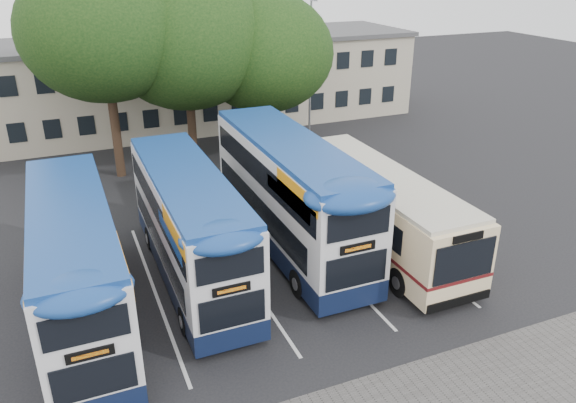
% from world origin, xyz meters
% --- Properties ---
extents(ground, '(120.00, 120.00, 0.00)m').
position_xyz_m(ground, '(0.00, 0.00, 0.00)').
color(ground, black).
rests_on(ground, ground).
extents(bay_lines, '(14.12, 11.00, 0.01)m').
position_xyz_m(bay_lines, '(-3.75, 5.00, 0.01)').
color(bay_lines, silver).
rests_on(bay_lines, ground).
extents(depot_building, '(32.40, 8.40, 6.20)m').
position_xyz_m(depot_building, '(0.00, 26.99, 3.15)').
color(depot_building, '#BBB296').
rests_on(depot_building, ground).
extents(lamp_post, '(0.25, 1.05, 9.06)m').
position_xyz_m(lamp_post, '(6.00, 19.97, 5.08)').
color(lamp_post, gray).
rests_on(lamp_post, ground).
extents(tree_left, '(8.57, 8.57, 11.58)m').
position_xyz_m(tree_left, '(-6.75, 17.87, 7.93)').
color(tree_left, black).
rests_on(tree_left, ground).
extents(tree_mid, '(8.99, 8.99, 11.00)m').
position_xyz_m(tree_mid, '(-2.39, 18.36, 7.17)').
color(tree_mid, black).
rests_on(tree_mid, ground).
extents(tree_right, '(8.14, 8.14, 9.71)m').
position_xyz_m(tree_right, '(2.15, 18.17, 6.24)').
color(tree_right, black).
rests_on(tree_right, ground).
extents(bus_dd_left, '(2.52, 10.38, 4.32)m').
position_xyz_m(bus_dd_left, '(-9.75, 4.13, 2.38)').
color(bus_dd_left, '#0E1836').
rests_on(bus_dd_left, ground).
extents(bus_dd_mid, '(2.51, 10.36, 4.32)m').
position_xyz_m(bus_dd_mid, '(-5.64, 5.57, 2.38)').
color(bus_dd_mid, '#0E1836').
rests_on(bus_dd_mid, ground).
extents(bus_dd_right, '(2.76, 11.38, 4.74)m').
position_xyz_m(bus_dd_right, '(-1.18, 6.49, 2.61)').
color(bus_dd_right, '#0E1836').
rests_on(bus_dd_right, ground).
extents(bus_single, '(2.83, 11.11, 3.32)m').
position_xyz_m(bus_single, '(2.29, 5.21, 1.88)').
color(bus_single, beige).
rests_on(bus_single, ground).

